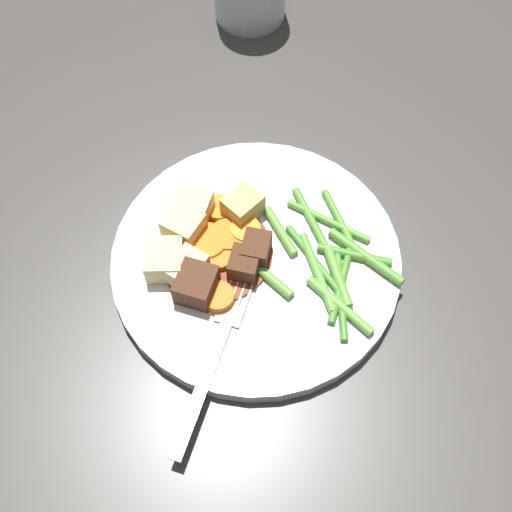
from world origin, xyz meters
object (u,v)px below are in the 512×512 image
dinner_plate (256,260)px  carrot_slice_3 (218,297)px  carrot_slice_2 (218,254)px  potato_chunk_0 (193,210)px  potato_chunk_3 (187,270)px  meat_chunk_1 (259,249)px  carrot_slice_5 (228,237)px  potato_chunk_1 (165,263)px  potato_chunk_2 (243,207)px  fork (217,348)px  carrot_slice_1 (219,209)px  carrot_slice_4 (206,243)px  potato_chunk_4 (184,227)px  meat_chunk_2 (196,285)px  meat_chunk_0 (244,264)px  carrot_slice_0 (246,231)px

dinner_plate → carrot_slice_3: size_ratio=9.54×
dinner_plate → carrot_slice_2: bearing=-7.9°
potato_chunk_0 → potato_chunk_3: size_ratio=0.99×
potato_chunk_3 → meat_chunk_1: (-0.06, -0.01, 0.00)m
carrot_slice_5 → potato_chunk_1: potato_chunk_1 is taller
carrot_slice_3 → potato_chunk_1: 0.05m
potato_chunk_2 → fork: bearing=73.2°
carrot_slice_3 → potato_chunk_1: potato_chunk_1 is taller
potato_chunk_3 → carrot_slice_2: bearing=-150.4°
meat_chunk_1 → potato_chunk_2: bearing=-79.5°
carrot_slice_1 → carrot_slice_3: bearing=83.0°
potato_chunk_2 → potato_chunk_3: bearing=45.5°
dinner_plate → potato_chunk_0: bearing=-43.6°
carrot_slice_4 → potato_chunk_4: bearing=-38.9°
potato_chunk_2 → fork: 0.13m
potato_chunk_2 → meat_chunk_2: size_ratio=0.94×
potato_chunk_1 → meat_chunk_0: size_ratio=1.27×
carrot_slice_3 → meat_chunk_0: size_ratio=0.99×
carrot_slice_1 → carrot_slice_5: bearing=97.8°
carrot_slice_0 → meat_chunk_2: 0.07m
meat_chunk_1 → carrot_slice_1: bearing=-60.3°
potato_chunk_0 → meat_chunk_2: 0.07m
potato_chunk_4 → meat_chunk_0: 0.06m
carrot_slice_0 → meat_chunk_2: meat_chunk_2 is taller
potato_chunk_0 → carrot_slice_2: bearing=111.8°
potato_chunk_1 → meat_chunk_0: potato_chunk_1 is taller
dinner_plate → fork: fork is taller
potato_chunk_4 → fork: size_ratio=0.19×
potato_chunk_3 → fork: size_ratio=0.20×
carrot_slice_0 → carrot_slice_3: bearing=62.4°
meat_chunk_2 → meat_chunk_1: bearing=-155.0°
dinner_plate → meat_chunk_1: bearing=171.1°
carrot_slice_3 → potato_chunk_3: potato_chunk_3 is taller
carrot_slice_2 → fork: (0.01, 0.09, -0.00)m
carrot_slice_4 → meat_chunk_2: bearing=73.6°
meat_chunk_1 → potato_chunk_1: bearing=1.7°
carrot_slice_1 → carrot_slice_2: same height
carrot_slice_2 → meat_chunk_1: meat_chunk_1 is taller
carrot_slice_2 → carrot_slice_5: size_ratio=0.77×
carrot_slice_3 → fork: size_ratio=0.16×
carrot_slice_2 → potato_chunk_0: bearing=-68.2°
carrot_slice_0 → potato_chunk_3: (0.05, 0.03, 0.01)m
carrot_slice_0 → carrot_slice_5: 0.02m
potato_chunk_1 → meat_chunk_1: (-0.08, -0.00, -0.00)m
potato_chunk_2 → fork: size_ratio=0.19×
potato_chunk_1 → meat_chunk_0: (-0.07, 0.01, -0.00)m
carrot_slice_3 → meat_chunk_1: 0.06m
carrot_slice_3 → potato_chunk_4: potato_chunk_4 is taller
carrot_slice_5 → carrot_slice_1: bearing=-82.2°
meat_chunk_2 → fork: meat_chunk_2 is taller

